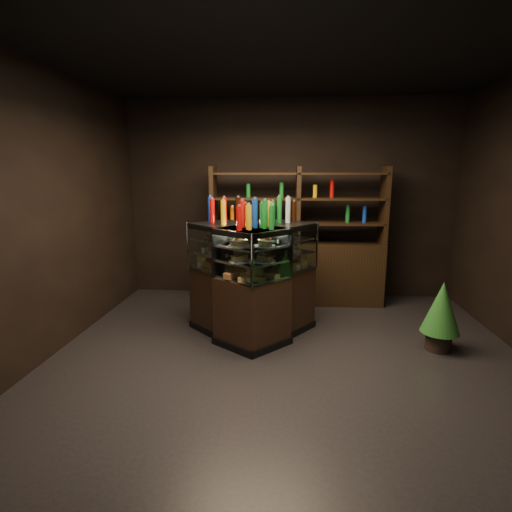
{
  "coord_description": "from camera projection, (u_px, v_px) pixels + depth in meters",
  "views": [
    {
      "loc": [
        0.0,
        -3.73,
        1.92
      ],
      "look_at": [
        -0.36,
        0.63,
        1.0
      ],
      "focal_mm": 28.0,
      "sensor_mm": 36.0,
      "label": 1
    }
  ],
  "objects": [
    {
      "name": "back_shelving",
      "position": [
        297.0,
        263.0,
        5.9
      ],
      "size": [
        2.52,
        0.5,
        2.0
      ],
      "rotation": [
        0.0,
        0.0,
        0.03
      ],
      "color": "black",
      "rests_on": "ground"
    },
    {
      "name": "food_display",
      "position": [
        252.0,
        256.0,
        4.6
      ],
      "size": [
        1.22,
        1.0,
        0.42
      ],
      "color": "#BC7843",
      "rests_on": "display_case"
    },
    {
      "name": "bottles_top",
      "position": [
        252.0,
        213.0,
        4.51
      ],
      "size": [
        1.05,
        0.86,
        0.3
      ],
      "color": "black",
      "rests_on": "display_case"
    },
    {
      "name": "ground",
      "position": [
        287.0,
        366.0,
        4.03
      ],
      "size": [
        5.0,
        5.0,
        0.0
      ],
      "primitive_type": "plane",
      "color": "black",
      "rests_on": "ground"
    },
    {
      "name": "room_shell",
      "position": [
        290.0,
        170.0,
        3.63
      ],
      "size": [
        5.02,
        5.02,
        3.01
      ],
      "color": "black",
      "rests_on": "ground"
    },
    {
      "name": "potted_conifer",
      "position": [
        442.0,
        306.0,
        4.3
      ],
      "size": [
        0.41,
        0.41,
        0.88
      ],
      "rotation": [
        0.0,
        0.0,
        0.36
      ],
      "color": "black",
      "rests_on": "ground"
    },
    {
      "name": "display_case",
      "position": [
        252.0,
        299.0,
        4.72
      ],
      "size": [
        1.6,
        1.35,
        1.34
      ],
      "rotation": [
        0.0,
        0.0,
        0.09
      ],
      "color": "black",
      "rests_on": "ground"
    }
  ]
}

